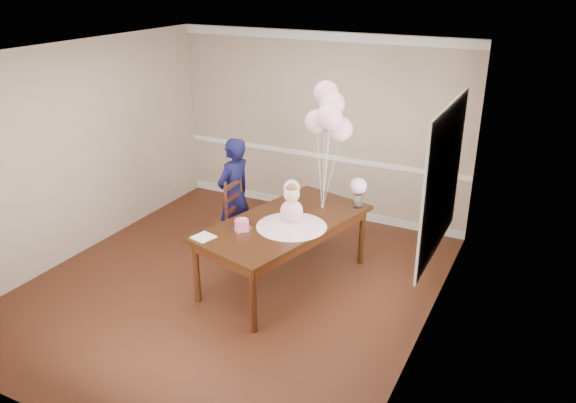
{
  "coord_description": "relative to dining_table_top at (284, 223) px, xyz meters",
  "views": [
    {
      "loc": [
        3.2,
        -4.87,
        3.5
      ],
      "look_at": [
        0.56,
        0.37,
        1.05
      ],
      "focal_mm": 35.0,
      "sensor_mm": 36.0,
      "label": 1
    }
  ],
  "objects": [
    {
      "name": "roses_near",
      "position": [
        -0.07,
        0.35,
        0.3
      ],
      "size": [
        0.2,
        0.2,
        0.2
      ],
      "primitive_type": "sphere",
      "color": "silver",
      "rests_on": "rose_vase_near"
    },
    {
      "name": "balloon_e",
      "position": [
        0.42,
        0.58,
        1.03
      ],
      "size": [
        0.3,
        0.3,
        0.3
      ],
      "primitive_type": "sphere",
      "color": "#F2ABBD",
      "rests_on": "balloon_ribbon_e"
    },
    {
      "name": "table_apron",
      "position": [
        0.0,
        0.0,
        -0.08
      ],
      "size": [
        1.42,
        2.19,
        0.11
      ],
      "primitive_type": "cube",
      "rotation": [
        0.0,
        0.0,
        -0.25
      ],
      "color": "black",
      "rests_on": "table_leg_fl"
    },
    {
      "name": "wall_left",
      "position": [
        -2.76,
        -0.38,
        0.58
      ],
      "size": [
        0.02,
        5.0,
        2.7
      ],
      "primitive_type": "cube",
      "color": "tan",
      "rests_on": "floor"
    },
    {
      "name": "chair_back_post_l",
      "position": [
        -0.88,
        0.14,
        0.0
      ],
      "size": [
        0.04,
        0.04,
        0.58
      ],
      "primitive_type": "cylinder",
      "rotation": [
        0.0,
        0.0,
        0.05
      ],
      "color": "#3B1910",
      "rests_on": "dining_chair_seat"
    },
    {
      "name": "cake_flower_b",
      "position": [
        -0.29,
        -0.4,
        0.16
      ],
      "size": [
        0.03,
        0.03,
        0.03
      ],
      "primitive_type": "sphere",
      "color": "white",
      "rests_on": "birthday_cake"
    },
    {
      "name": "cake_platter",
      "position": [
        -0.32,
        -0.41,
        0.03
      ],
      "size": [
        0.28,
        0.28,
        0.01
      ],
      "primitive_type": "cylinder",
      "rotation": [
        0.0,
        0.0,
        -0.25
      ],
      "color": "#B9B8BD",
      "rests_on": "dining_table_top"
    },
    {
      "name": "chair_leg_fl",
      "position": [
        -0.86,
        0.14,
        -0.54
      ],
      "size": [
        0.04,
        0.04,
        0.45
      ],
      "primitive_type": "cylinder",
      "rotation": [
        0.0,
        0.0,
        0.05
      ],
      "color": "#38190F",
      "rests_on": "floor"
    },
    {
      "name": "roses_far",
      "position": [
        0.61,
        0.77,
        0.3
      ],
      "size": [
        0.2,
        0.2,
        0.2
      ],
      "primitive_type": "sphere",
      "color": "silver",
      "rests_on": "rose_vase_far"
    },
    {
      "name": "baby_head",
      "position": [
        0.14,
        -0.09,
        0.42
      ],
      "size": [
        0.18,
        0.18,
        0.18
      ],
      "primitive_type": "sphere",
      "color": "beige",
      "rests_on": "baby_torso"
    },
    {
      "name": "baby_hair",
      "position": [
        0.14,
        -0.09,
        0.48
      ],
      "size": [
        0.13,
        0.13,
        0.13
      ],
      "primitive_type": "sphere",
      "color": "brown",
      "rests_on": "baby_head"
    },
    {
      "name": "wall_front",
      "position": [
        -0.51,
        -2.88,
        0.58
      ],
      "size": [
        4.5,
        0.02,
        2.7
      ],
      "primitive_type": "cube",
      "color": "tan",
      "rests_on": "floor"
    },
    {
      "name": "cake_flower_a",
      "position": [
        -0.32,
        -0.41,
        0.16
      ],
      "size": [
        0.03,
        0.03,
        0.03
      ],
      "primitive_type": "sphere",
      "color": "white",
      "rests_on": "birthday_cake"
    },
    {
      "name": "balloon_b",
      "position": [
        0.34,
        0.46,
        1.19
      ],
      "size": [
        0.3,
        0.3,
        0.3
      ],
      "primitive_type": "sphere",
      "color": "#FFB4D5",
      "rests_on": "balloon_ribbon_b"
    },
    {
      "name": "window_blinds",
      "position": [
        1.7,
        0.12,
        0.78
      ],
      "size": [
        0.01,
        1.5,
        1.4
      ],
      "primitive_type": "cube",
      "color": "white",
      "rests_on": "wall_right"
    },
    {
      "name": "napkin",
      "position": [
        -0.58,
        -0.78,
        0.03
      ],
      "size": [
        0.26,
        0.26,
        0.01
      ],
      "primitive_type": "cube",
      "rotation": [
        0.0,
        0.0,
        -0.25
      ],
      "color": "silver",
      "rests_on": "dining_table_top"
    },
    {
      "name": "birthday_cake",
      "position": [
        -0.32,
        -0.41,
        0.09
      ],
      "size": [
        0.19,
        0.19,
        0.11
      ],
      "primitive_type": "cylinder",
      "rotation": [
        0.0,
        0.0,
        -0.25
      ],
      "color": "#E1477F",
      "rests_on": "cake_platter"
    },
    {
      "name": "chair_slat_mid",
      "position": [
        -0.89,
        0.33,
        0.04
      ],
      "size": [
        0.05,
        0.42,
        0.05
      ],
      "primitive_type": "cube",
      "rotation": [
        0.0,
        0.0,
        0.05
      ],
      "color": "#35130E",
      "rests_on": "dining_chair_seat"
    },
    {
      "name": "balloon_ribbon_e",
      "position": [
        0.33,
        0.56,
        0.46
      ],
      "size": [
        0.16,
        0.04,
        0.82
      ],
      "primitive_type": "cylinder",
      "rotation": [
        -0.09,
        0.17,
        -0.25
      ],
      "color": "white",
      "rests_on": "balloon_weight"
    },
    {
      "name": "balloon_d",
      "position": [
        0.2,
        0.68,
        1.4
      ],
      "size": [
        0.3,
        0.3,
        0.3
      ],
      "primitive_type": "sphere",
      "color": "#DC9CB8",
      "rests_on": "balloon_ribbon_d"
    },
    {
      "name": "ceiling",
      "position": [
        -0.51,
        -0.38,
        1.93
      ],
      "size": [
        4.5,
        5.0,
        0.02
      ],
      "primitive_type": "cube",
      "color": "silver",
      "rests_on": "wall_back"
    },
    {
      "name": "rose_vase_far",
      "position": [
        0.61,
        0.77,
        0.11
      ],
      "size": [
        0.13,
        0.13,
        0.17
      ],
      "primitive_type": "cylinder",
      "rotation": [
        0.0,
        0.0,
        -0.25
      ],
      "color": "white",
      "rests_on": "dining_table_top"
    },
    {
      "name": "chair_slat_low",
      "position": [
        -0.89,
        0.33,
        -0.12
      ],
      "size": [
        0.05,
        0.42,
        0.05
      ],
      "primitive_type": "cube",
      "rotation": [
        0.0,
        0.0,
        0.05
      ],
      "color": "#36160E",
      "rests_on": "dining_chair_seat"
    },
    {
      "name": "wall_back",
      "position": [
        -0.51,
        2.12,
        0.58
      ],
      "size": [
        4.5,
        0.02,
        2.7
      ],
      "primitive_type": "cube",
      "color": "tan",
      "rests_on": "floor"
    },
    {
      "name": "crown_molding",
      "position": [
        -0.51,
        2.11,
        1.86
      ],
      "size": [
        4.5,
        0.02,
        0.12
      ],
      "primitive_type": "cube",
      "color": "white",
      "rests_on": "wall_back"
    },
    {
      "name": "rose_vase_near",
      "position": [
        -0.07,
        0.35,
        0.11
      ],
      "size": [
        0.13,
        0.13,
        0.17
      ],
      "primitive_type": "cylinder",
      "rotation": [
        0.0,
        0.0,
        -0.25
      ],
      "color": "white",
      "rests_on": "dining_table_top"
    },
    {
      "name": "baby_torso",
      "position": [
        0.14,
        -0.09,
        0.22
      ],
      "size": [
        0.25,
        0.25,
        0.25
      ],
      "primitive_type": "sphere",
      "color": "#FFA1D9",
      "rests_on": "baby_skirt"
    },
    {
      "name": "floor",
      "position": [
        -0.51,
        -0.38,
        -0.77
      ],
      "size": [
        4.5,
        5.0,
        0.0
      ],
      "primitive_type": "cube",
      "color": "black",
      "rests_on": "ground"
    },
    {
      "name": "table_leg_br",
      "position": [
        0.67,
        0.83,
        -0.4
      ],
      "size": [
        0.09,
        0.09,
        0.74
      ],
      "primitive_type": "cylinder",
      "rotation": [
        0.0,
        0.0,
        -0.25
      ],
      "color": "black",
      "rests_on": "floor"
    },
    {
      "name": "table_leg_fl",
      "position": [
        -0.67,
        -0.83,
        -0.4
      ],
      "size": [
        0.09,
        0.09,
        0.74
      ],
      "primitive_type": "cylinder",
      "rotation": [
        0.0,
        0.0,
        -0.25
      ],
      "color": "black",
      "rests_on": "floor"
    },
    {
      "name": "window_frame",
      "position": [
        1.72,
        0.12,
        0.78
      ],
      "size": [
        0.02,
        1.66,
        1.56
      ],
      "primitive_type": "cube",
      "color": "white",
      "rests_on": "wall_right"
    },
    {
      "name": "balloon_ribbon_c",
      "position": [
        0.27,
        0.59,
        0.59
      ],
      "size": [
        0.05,
        0.09,
        1.1
      ],
      "primitive_type": "cylinder",
      "rotation": [
        -0.09,
        0.02,
        -0.25
      ],
      "color": "white",
      "rests_on": "balloon_weight"
    },
    {
      "name": "chair_leg_br",
      "position": [
        -0.51,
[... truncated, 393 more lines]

